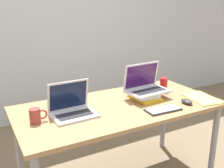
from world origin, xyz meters
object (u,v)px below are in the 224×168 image
Objects in this scene: mug at (36,116)px; notepad at (202,98)px; laptop_on_books at (146,86)px; soda_can at (164,85)px; laptop_left at (72,108)px; mouse at (187,102)px; wireless_keyboard at (163,110)px; book_stack at (144,95)px.

notepad is at bearing -8.57° from mug.
laptop_on_books reaches higher than soda_can.
laptop_left is 0.90m from mouse.
laptop_on_books is 3.03× the size of soda_can.
wireless_keyboard is at bearing -99.06° from laptop_on_books.
laptop_on_books is (0.02, 0.01, 0.08)m from book_stack.
mouse reaches higher than notepad.
mug is at bearing 168.72° from mouse.
book_stack is 0.28m from soda_can.
laptop_on_books reaches higher than notepad.
book_stack is 0.28m from wireless_keyboard.
wireless_keyboard is (0.61, -0.25, -0.04)m from laptop_left.
soda_can is at bearing 15.97° from book_stack.
mug is (-1.31, 0.20, 0.04)m from notepad.
laptop_left is at bearing -177.56° from book_stack.
book_stack reaches higher than mouse.
book_stack is 0.08m from laptop_on_books.
wireless_keyboard is 0.90m from mug.
notepad is at bearing 5.58° from wireless_keyboard.
book_stack reaches higher than notepad.
book_stack reaches higher than wireless_keyboard.
mug is at bearing -178.63° from laptop_left.
notepad is (0.42, -0.23, -0.02)m from book_stack.
mouse is at bearing 3.95° from wireless_keyboard.
book_stack is at bearing 2.44° from laptop_left.
notepad is (1.06, -0.20, -0.04)m from laptop_left.
laptop_left is 1.08m from notepad.
wireless_keyboard is (-0.02, -0.27, -0.02)m from book_stack.
book_stack is 0.96× the size of wireless_keyboard.
mouse is (0.87, -0.23, -0.03)m from laptop_left.
wireless_keyboard is 0.25m from mouse.
soda_can is (0.27, 0.08, 0.03)m from book_stack.
wireless_keyboard is at bearing -129.55° from soda_can.
laptop_left reaches higher than wireless_keyboard.
wireless_keyboard reaches higher than notepad.
mug is (-0.92, -0.04, -0.06)m from laptop_on_books.
book_stack is 0.89m from mug.
laptop_on_books is 0.47m from notepad.
book_stack is at bearing -164.03° from soda_can.
notepad is at bearing -63.60° from soda_can.
laptop_on_books is 0.35m from mouse.
laptop_left is 1.20× the size of book_stack.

